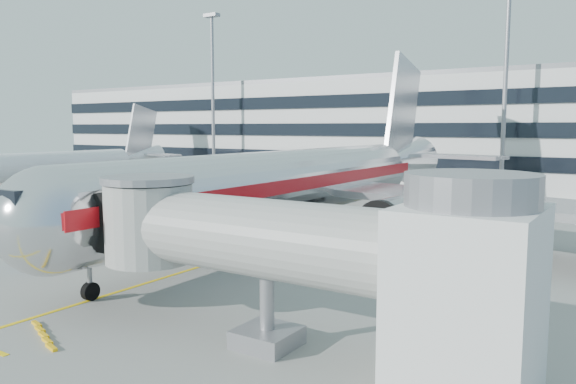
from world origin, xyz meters
The scene contains 13 objects.
ground centered at (0.00, 0.00, 0.00)m, with size 180.00×180.00×0.00m, color gray.
lead_in_line centered at (0.00, 10.00, 0.01)m, with size 0.25×70.00×0.01m, color yellow.
main_jet centered at (0.00, 11.72, 4.23)m, with size 50.95×48.70×16.06m.
jet_bridge centered at (12.18, -8.00, 3.87)m, with size 17.80×4.50×7.00m.
terminal centered at (0.00, 57.95, 7.80)m, with size 150.00×24.25×15.60m.
light_mast_west centered at (-35.00, 42.00, 14.88)m, with size 2.40×1.20×25.45m.
light_mast_centre centered at (8.00, 42.00, 14.88)m, with size 2.40×1.20×25.45m.
second_jet centered at (-46.46, 22.80, 3.18)m, with size 38.21×36.52×12.04m.
belt_loader centered at (-10.73, 1.98, 0.60)m, with size 4.40×1.65×2.10m.
baggage_tug centered at (-8.19, -5.03, 0.88)m, with size 2.71×1.75×2.02m.
cargo_container_left centered at (-11.26, 0.07, 0.83)m, with size 2.00×2.00×1.65m.
cargo_container_right centered at (-11.21, 1.44, 0.79)m, with size 1.51×1.51×1.57m.
ramp_worker centered at (-12.43, -4.38, 0.86)m, with size 0.63×0.41×1.72m, color #7FF219.
Camera 1 is at (22.48, -24.90, 8.36)m, focal length 35.00 mm.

